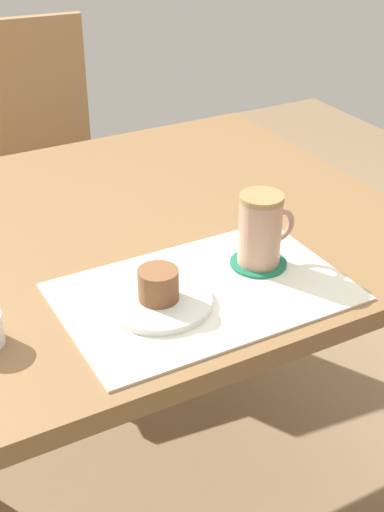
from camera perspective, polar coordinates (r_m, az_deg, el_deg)
ground_plane at (r=1.83m, az=-4.40°, el=-17.94°), size 4.40×4.40×0.02m
dining_table at (r=1.42m, az=-5.41°, el=-0.28°), size 1.08×0.92×0.71m
wooden_chair at (r=2.23m, az=-12.14°, el=6.84°), size 0.46×0.46×0.92m
placemat at (r=1.17m, az=0.94°, el=-2.89°), size 0.47×0.31×0.00m
pastry_plate at (r=1.14m, az=-2.68°, el=-3.65°), size 0.17×0.17×0.01m
pastry at (r=1.12m, az=-2.71°, el=-2.29°), size 0.07×0.07×0.05m
coffee_coaster at (r=1.25m, az=5.32°, el=-0.56°), size 0.10×0.10×0.00m
coffee_mug at (r=1.22m, az=5.56°, el=2.16°), size 0.11×0.08×0.13m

